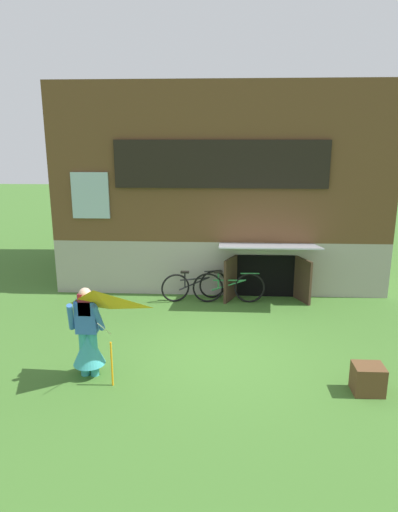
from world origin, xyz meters
TOP-DOWN VIEW (x-y plane):
  - ground_plane at (0.00, 0.00)m, footprint 60.00×60.00m
  - log_house at (0.00, 5.24)m, footprint 8.23×5.61m
  - person at (-2.10, -1.05)m, footprint 0.60×0.52m
  - kite at (-1.77, -1.66)m, footprint 1.06×1.15m
  - bicycle_green at (0.22, 2.50)m, footprint 1.71×0.12m
  - bicycle_black at (-0.61, 2.64)m, footprint 1.55×0.60m
  - wooden_crate at (2.32, -1.33)m, footprint 0.46×0.39m

SIDE VIEW (x-z plane):
  - ground_plane at x=0.00m, z-range 0.00..0.00m
  - wooden_crate at x=2.32m, z-range 0.00..0.45m
  - bicycle_black at x=-0.61m, z-range -0.01..0.73m
  - bicycle_green at x=0.22m, z-range -0.01..0.77m
  - person at x=-2.10m, z-range -0.12..1.40m
  - kite at x=-1.77m, z-range 0.47..2.01m
  - log_house at x=0.00m, z-range 0.00..5.08m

